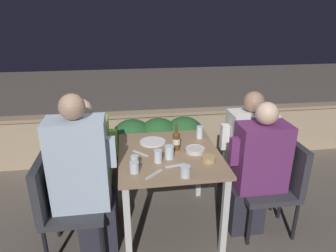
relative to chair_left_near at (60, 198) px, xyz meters
name	(u,v)px	position (x,y,z in m)	size (l,w,h in m)	color
ground_plane	(169,223)	(0.90, 0.19, -0.51)	(16.00, 16.00, 0.00)	#665B51
parapet_wall	(154,135)	(0.90, 1.54, -0.16)	(9.00, 0.18, 0.67)	tan
dining_table	(169,163)	(0.90, 0.19, 0.14)	(0.86, 0.95, 0.75)	#937556
planter_hedge	(159,145)	(0.91, 1.11, -0.10)	(1.11, 0.47, 0.73)	brown
chair_left_near	(60,198)	(0.00, 0.00, 0.00)	(0.48, 0.48, 0.85)	#333338
person_blue_shirt	(84,178)	(0.20, 0.00, 0.17)	(0.50, 0.26, 1.35)	#282833
chair_left_far	(68,174)	(0.00, 0.38, 0.00)	(0.48, 0.48, 0.85)	#333338
person_green_blouse	(91,163)	(0.21, 0.38, 0.10)	(0.50, 0.26, 1.21)	#282833
chair_right_near	(277,178)	(1.85, 0.04, 0.00)	(0.48, 0.48, 0.85)	#333338
person_purple_stripe	(256,170)	(1.64, 0.04, 0.10)	(0.50, 0.26, 1.22)	#282833
chair_right_far	(264,162)	(1.86, 0.33, 0.00)	(0.48, 0.48, 0.85)	#333338
person_white_polo	(245,154)	(1.66, 0.33, 0.11)	(0.49, 0.26, 1.23)	#282833
beer_bottle	(176,140)	(0.97, 0.25, 0.33)	(0.07, 0.07, 0.23)	brown
plate_0	(153,142)	(0.78, 0.43, 0.25)	(0.24, 0.24, 0.01)	white
bowl_0	(195,149)	(1.13, 0.18, 0.26)	(0.17, 0.17, 0.04)	beige
bowl_1	(209,158)	(1.20, 0.00, 0.27)	(0.12, 0.12, 0.04)	tan
glass_cup_0	(158,156)	(0.79, 0.04, 0.30)	(0.07, 0.07, 0.10)	silver
glass_cup_1	(169,152)	(0.89, 0.09, 0.30)	(0.07, 0.07, 0.11)	silver
glass_cup_2	(200,132)	(1.24, 0.47, 0.30)	(0.06, 0.06, 0.12)	silver
glass_cup_3	(185,171)	(0.96, -0.21, 0.29)	(0.08, 0.08, 0.08)	silver
glass_cup_4	(134,167)	(0.59, -0.10, 0.29)	(0.07, 0.07, 0.09)	silver
glass_cup_5	(135,161)	(0.60, 0.00, 0.29)	(0.06, 0.06, 0.09)	silver
fork_0	(154,174)	(0.73, -0.16, 0.25)	(0.14, 0.13, 0.01)	silver
fork_1	(141,153)	(0.66, 0.21, 0.25)	(0.13, 0.14, 0.01)	silver
fork_2	(176,165)	(0.92, -0.05, 0.25)	(0.17, 0.06, 0.01)	silver
potted_plant	(257,133)	(2.14, 1.11, -0.03)	(0.40, 0.40, 0.77)	#B2A899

